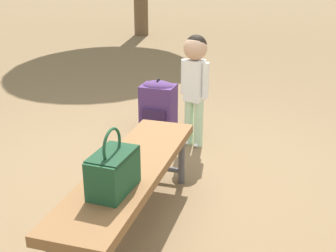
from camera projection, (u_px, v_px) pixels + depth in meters
The scene contains 5 objects.
ground_plane at pixel (156, 183), 3.46m from camera, with size 40.00×40.00×0.00m, color brown.
park_bench at pixel (130, 175), 2.73m from camera, with size 1.63×0.57×0.45m.
handbag at pixel (113, 170), 2.40m from camera, with size 0.33×0.20×0.37m.
child_standing at pixel (195, 73), 3.90m from camera, with size 0.21×0.27×1.01m.
backpack_large at pixel (158, 106), 4.33m from camera, with size 0.31×0.34×0.55m.
Camera 1 is at (-2.78, -1.27, 1.67)m, focal length 47.93 mm.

